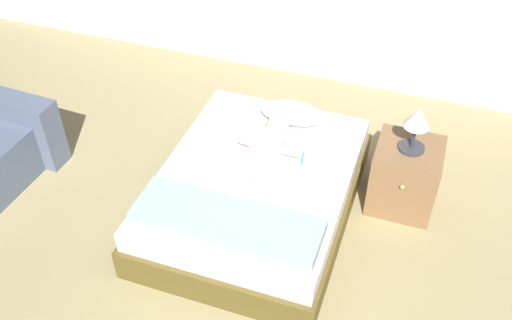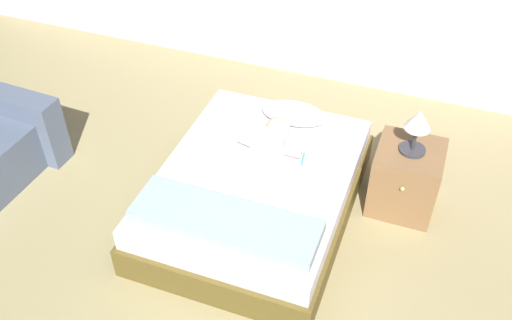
{
  "view_description": "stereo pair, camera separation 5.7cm",
  "coord_description": "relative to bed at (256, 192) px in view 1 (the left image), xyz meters",
  "views": [
    {
      "loc": [
        0.8,
        -1.65,
        3.0
      ],
      "look_at": [
        -0.15,
        1.08,
        0.49
      ],
      "focal_mm": 40.36,
      "sensor_mm": 36.0,
      "label": 1
    },
    {
      "loc": [
        0.85,
        -1.63,
        3.0
      ],
      "look_at": [
        -0.15,
        1.08,
        0.49
      ],
      "focal_mm": 40.36,
      "sensor_mm": 36.0,
      "label": 2
    }
  ],
  "objects": [
    {
      "name": "toothbrush",
      "position": [
        0.26,
        0.24,
        0.2
      ],
      "size": [
        0.03,
        0.15,
        0.02
      ],
      "color": "#3692E4",
      "rests_on": "bed"
    },
    {
      "name": "lamp",
      "position": [
        0.96,
        0.44,
        0.54
      ],
      "size": [
        0.18,
        0.18,
        0.33
      ],
      "color": "#333338",
      "rests_on": "nightstand"
    },
    {
      "name": "bed",
      "position": [
        0.0,
        0.0,
        0.0
      ],
      "size": [
        1.3,
        1.71,
        0.39
      ],
      "color": "brown",
      "rests_on": "ground_plane"
    },
    {
      "name": "pillow",
      "position": [
        0.06,
        0.64,
        0.26
      ],
      "size": [
        0.5,
        0.28,
        0.12
      ],
      "color": "silver",
      "rests_on": "bed"
    },
    {
      "name": "nightstand",
      "position": [
        0.96,
        0.44,
        0.06
      ],
      "size": [
        0.45,
        0.48,
        0.5
      ],
      "color": "brown",
      "rests_on": "ground_plane"
    },
    {
      "name": "baby",
      "position": [
        0.03,
        0.21,
        0.27
      ],
      "size": [
        0.47,
        0.67,
        0.18
      ],
      "color": "white",
      "rests_on": "bed"
    },
    {
      "name": "blanket",
      "position": [
        0.0,
        -0.53,
        0.24
      ],
      "size": [
        1.17,
        0.36,
        0.09
      ],
      "color": "#94A7AC",
      "rests_on": "bed"
    }
  ]
}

